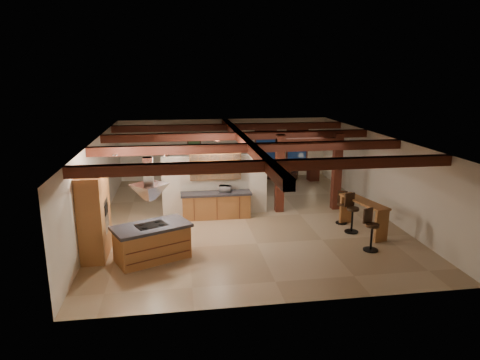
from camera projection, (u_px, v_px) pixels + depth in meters
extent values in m
plane|color=tan|center=(244.00, 217.00, 15.41)|extent=(12.00, 12.00, 0.00)
plane|color=beige|center=(225.00, 149.00, 20.81)|extent=(10.00, 0.00, 10.00)
plane|color=beige|center=(288.00, 244.00, 9.31)|extent=(10.00, 0.00, 10.00)
plane|color=beige|center=(98.00, 183.00, 14.35)|extent=(0.00, 12.00, 12.00)
plane|color=beige|center=(378.00, 173.00, 15.77)|extent=(0.00, 12.00, 12.00)
plane|color=#3E1E13|center=(244.00, 137.00, 14.70)|extent=(12.00, 12.00, 0.00)
cube|color=#381A0E|center=(269.00, 166.00, 10.90)|extent=(10.00, 0.25, 0.28)
cube|color=#381A0E|center=(251.00, 148.00, 13.49)|extent=(10.00, 0.25, 0.28)
cube|color=#381A0E|center=(239.00, 136.00, 15.98)|extent=(10.00, 0.25, 0.28)
cube|color=#381A0E|center=(230.00, 127.00, 18.57)|extent=(10.00, 0.25, 0.28)
cube|color=#381A0E|center=(244.00, 141.00, 14.74)|extent=(0.28, 12.00, 0.28)
cube|color=#381A0E|center=(280.00, 174.00, 15.74)|extent=(0.30, 0.30, 2.90)
cube|color=#381A0E|center=(337.00, 172.00, 16.05)|extent=(0.30, 0.30, 2.90)
cube|color=#381A0E|center=(310.00, 142.00, 15.61)|extent=(2.50, 0.28, 0.28)
cube|color=beige|center=(215.00, 185.00, 15.48)|extent=(3.80, 0.18, 2.20)
cube|color=brown|center=(94.00, 215.00, 11.96)|extent=(0.64, 1.60, 2.40)
cube|color=silver|center=(106.00, 216.00, 12.02)|extent=(0.06, 0.62, 0.95)
cube|color=black|center=(107.00, 209.00, 11.97)|extent=(0.01, 0.50, 0.28)
cube|color=brown|center=(216.00, 206.00, 15.27)|extent=(2.40, 0.60, 0.86)
cube|color=black|center=(216.00, 193.00, 15.16)|extent=(2.50, 0.66, 0.08)
cube|color=brown|center=(215.00, 166.00, 15.13)|extent=(1.80, 0.34, 0.95)
cube|color=silver|center=(216.00, 167.00, 14.95)|extent=(1.74, 0.02, 0.90)
pyramid|color=silver|center=(150.00, 200.00, 11.53)|extent=(1.10, 1.10, 0.45)
cube|color=silver|center=(148.00, 171.00, 11.33)|extent=(0.26, 0.22, 0.73)
cube|color=#381A0E|center=(266.00, 147.00, 21.03)|extent=(1.10, 0.05, 1.70)
cube|color=black|center=(266.00, 147.00, 21.00)|extent=(0.95, 0.02, 1.55)
cube|color=#381A0E|center=(297.00, 146.00, 21.26)|extent=(1.10, 0.05, 1.70)
cube|color=black|center=(297.00, 146.00, 21.23)|extent=(0.95, 0.02, 1.55)
cube|color=#381A0E|center=(194.00, 145.00, 20.48)|extent=(0.65, 0.04, 0.85)
cube|color=#295F33|center=(194.00, 145.00, 20.46)|extent=(0.55, 0.01, 0.75)
cylinder|color=silver|center=(167.00, 155.00, 11.66)|extent=(0.16, 0.16, 0.03)
cylinder|color=silver|center=(217.00, 141.00, 14.09)|extent=(0.16, 0.16, 0.03)
cylinder|color=silver|center=(115.00, 155.00, 11.74)|extent=(0.16, 0.16, 0.03)
cube|color=brown|center=(152.00, 244.00, 11.84)|extent=(2.15, 1.68, 0.92)
cube|color=black|center=(151.00, 227.00, 11.71)|extent=(2.32, 1.85, 0.09)
cube|color=black|center=(151.00, 225.00, 11.70)|extent=(0.95, 0.82, 0.02)
imported|color=#3D1A0F|center=(217.00, 191.00, 17.58)|extent=(1.94, 1.21, 0.65)
imported|color=black|center=(278.00, 173.00, 20.98)|extent=(2.04, 1.44, 0.55)
imported|color=#B1B1B5|center=(225.00, 189.00, 15.17)|extent=(0.47, 0.38, 0.23)
cube|color=brown|center=(364.00, 202.00, 13.76)|extent=(0.96, 2.08, 0.06)
cube|color=brown|center=(381.00, 226.00, 13.07)|extent=(0.47, 0.20, 1.01)
cube|color=brown|center=(346.00, 209.00, 14.70)|extent=(0.47, 0.20, 1.01)
cube|color=#381A0E|center=(313.00, 174.00, 20.59)|extent=(0.52, 0.52, 0.59)
cylinder|color=black|center=(313.00, 167.00, 20.50)|extent=(0.06, 0.06, 0.17)
cone|color=#F6D094|center=(313.00, 163.00, 20.46)|extent=(0.30, 0.30, 0.19)
cylinder|color=black|center=(372.00, 225.00, 12.34)|extent=(0.39, 0.39, 0.08)
cube|color=black|center=(368.00, 215.00, 12.43)|extent=(0.35, 0.19, 0.43)
cylinder|color=black|center=(371.00, 238.00, 12.44)|extent=(0.07, 0.07, 0.76)
cylinder|color=black|center=(370.00, 250.00, 12.53)|extent=(0.43, 0.43, 0.03)
cylinder|color=black|center=(353.00, 209.00, 13.76)|extent=(0.40, 0.40, 0.08)
cube|color=black|center=(350.00, 200.00, 13.87)|extent=(0.38, 0.15, 0.44)
cylinder|color=black|center=(352.00, 221.00, 13.86)|extent=(0.07, 0.07, 0.78)
cylinder|color=black|center=(351.00, 232.00, 13.95)|extent=(0.44, 0.44, 0.03)
cylinder|color=black|center=(342.00, 204.00, 14.61)|extent=(0.35, 0.35, 0.07)
cube|color=black|center=(342.00, 196.00, 14.71)|extent=(0.33, 0.14, 0.39)
cylinder|color=black|center=(342.00, 214.00, 14.69)|extent=(0.06, 0.06, 0.68)
cylinder|color=black|center=(341.00, 223.00, 14.77)|extent=(0.39, 0.39, 0.03)
cube|color=#381A0E|center=(207.00, 194.00, 16.65)|extent=(0.52, 0.52, 0.06)
cube|color=#381A0E|center=(205.00, 184.00, 16.75)|extent=(0.42, 0.16, 0.76)
cylinder|color=#381A0E|center=(204.00, 202.00, 16.49)|extent=(0.05, 0.05, 0.42)
cylinder|color=#381A0E|center=(212.00, 201.00, 16.62)|extent=(0.05, 0.05, 0.42)
cylinder|color=#381A0E|center=(201.00, 200.00, 16.79)|extent=(0.05, 0.05, 0.42)
cylinder|color=#381A0E|center=(209.00, 199.00, 16.93)|extent=(0.05, 0.05, 0.42)
cube|color=#381A0E|center=(196.00, 186.00, 17.91)|extent=(0.52, 0.52, 0.06)
cube|color=#381A0E|center=(197.00, 178.00, 17.63)|extent=(0.42, 0.16, 0.76)
cylinder|color=#381A0E|center=(198.00, 190.00, 18.18)|extent=(0.05, 0.05, 0.42)
cylinder|color=#381A0E|center=(191.00, 191.00, 18.05)|extent=(0.05, 0.05, 0.42)
cylinder|color=#381A0E|center=(201.00, 192.00, 17.88)|extent=(0.05, 0.05, 0.42)
cylinder|color=#381A0E|center=(193.00, 193.00, 17.75)|extent=(0.05, 0.05, 0.42)
cube|color=#381A0E|center=(223.00, 192.00, 16.92)|extent=(0.52, 0.52, 0.06)
cube|color=#381A0E|center=(221.00, 182.00, 17.02)|extent=(0.42, 0.16, 0.76)
cylinder|color=#381A0E|center=(221.00, 200.00, 16.76)|extent=(0.05, 0.05, 0.42)
cylinder|color=#381A0E|center=(229.00, 199.00, 16.89)|extent=(0.05, 0.05, 0.42)
cylinder|color=#381A0E|center=(218.00, 198.00, 17.07)|extent=(0.05, 0.05, 0.42)
cylinder|color=#381A0E|center=(226.00, 197.00, 17.20)|extent=(0.05, 0.05, 0.42)
cube|color=#381A0E|center=(211.00, 184.00, 18.18)|extent=(0.52, 0.52, 0.06)
cube|color=#381A0E|center=(213.00, 177.00, 17.90)|extent=(0.42, 0.16, 0.76)
cylinder|color=#381A0E|center=(214.00, 188.00, 18.46)|extent=(0.05, 0.05, 0.42)
cylinder|color=#381A0E|center=(206.00, 189.00, 18.32)|extent=(0.05, 0.05, 0.42)
cylinder|color=#381A0E|center=(217.00, 190.00, 18.15)|extent=(0.05, 0.05, 0.42)
cylinder|color=#381A0E|center=(209.00, 191.00, 18.02)|extent=(0.05, 0.05, 0.42)
cube|color=#381A0E|center=(240.00, 190.00, 17.19)|extent=(0.52, 0.52, 0.06)
cube|color=#381A0E|center=(238.00, 180.00, 17.29)|extent=(0.42, 0.16, 0.76)
cylinder|color=#381A0E|center=(238.00, 198.00, 17.03)|extent=(0.05, 0.05, 0.42)
cylinder|color=#381A0E|center=(245.00, 197.00, 17.17)|extent=(0.05, 0.05, 0.42)
cylinder|color=#381A0E|center=(234.00, 196.00, 17.34)|extent=(0.05, 0.05, 0.42)
cylinder|color=#381A0E|center=(242.00, 195.00, 17.47)|extent=(0.05, 0.05, 0.42)
cube|color=#381A0E|center=(227.00, 182.00, 18.45)|extent=(0.52, 0.52, 0.06)
cube|color=#381A0E|center=(229.00, 175.00, 18.17)|extent=(0.42, 0.16, 0.76)
cylinder|color=#381A0E|center=(229.00, 186.00, 18.73)|extent=(0.05, 0.05, 0.42)
cylinder|color=#381A0E|center=(222.00, 187.00, 18.60)|extent=(0.05, 0.05, 0.42)
cylinder|color=#381A0E|center=(232.00, 188.00, 18.42)|extent=(0.05, 0.05, 0.42)
cylinder|color=#381A0E|center=(225.00, 189.00, 18.29)|extent=(0.05, 0.05, 0.42)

